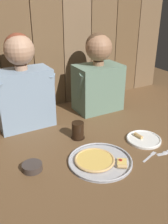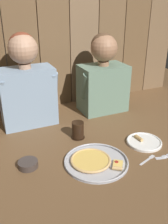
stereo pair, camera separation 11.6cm
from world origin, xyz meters
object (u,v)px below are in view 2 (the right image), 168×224
dinner_plate (144,142)px  diner_right (103,76)px  diner_left (26,84)px  pizza_tray (95,161)px  drinking_glass (78,130)px  dipping_bowl (28,164)px

dinner_plate → diner_right: size_ratio=0.37×
dinner_plate → diner_left: diner_left is taller
pizza_tray → diner_right: 0.76m
drinking_glass → diner_right: 0.52m
dinner_plate → dipping_bowl: dipping_bowl is taller
diner_left → diner_right: diner_left is taller
dinner_plate → pizza_tray: bearing=-171.5°
drinking_glass → pizza_tray: bearing=-94.0°
dipping_bowl → diner_right: bearing=35.3°
drinking_glass → diner_right: size_ratio=0.18×
pizza_tray → drinking_glass: (0.02, 0.28, 0.04)m
pizza_tray → diner_right: bearing=59.0°
dinner_plate → diner_right: bearing=90.1°
pizza_tray → dipping_bowl: (-0.34, 0.11, 0.01)m
dinner_plate → dipping_bowl: size_ratio=2.04×
dinner_plate → drinking_glass: size_ratio=1.99×
drinking_glass → dipping_bowl: (-0.36, -0.17, -0.03)m
dipping_bowl → diner_right: diner_right is taller
dinner_plate → drinking_glass: bearing=146.6°
pizza_tray → drinking_glass: size_ratio=3.25×
pizza_tray → dinner_plate: dinner_plate is taller
dinner_plate → diner_left: 0.85m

